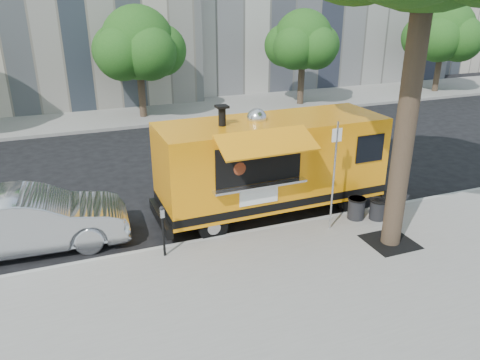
% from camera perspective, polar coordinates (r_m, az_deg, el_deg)
% --- Properties ---
extents(ground, '(120.00, 120.00, 0.00)m').
position_cam_1_polar(ground, '(13.79, 1.93, -4.66)').
color(ground, black).
rests_on(ground, ground).
extents(sidewalk, '(60.00, 6.00, 0.15)m').
position_cam_1_polar(sidewalk, '(10.71, 10.49, -13.23)').
color(sidewalk, gray).
rests_on(sidewalk, ground).
extents(curb, '(60.00, 0.14, 0.16)m').
position_cam_1_polar(curb, '(13.01, 3.53, -6.08)').
color(curb, '#999993').
rests_on(curb, ground).
extents(far_sidewalk, '(60.00, 5.00, 0.15)m').
position_cam_1_polar(far_sidewalk, '(26.03, -9.79, 8.11)').
color(far_sidewalk, gray).
rests_on(far_sidewalk, ground).
extents(tree_well, '(1.20, 1.20, 0.02)m').
position_cam_1_polar(tree_well, '(12.84, 17.81, -7.19)').
color(tree_well, black).
rests_on(tree_well, sidewalk).
extents(far_tree_b, '(3.60, 3.60, 5.50)m').
position_cam_1_polar(far_tree_b, '(24.45, -12.35, 16.00)').
color(far_tree_b, '#33261C').
rests_on(far_tree_b, far_sidewalk).
extents(far_tree_c, '(3.24, 3.24, 5.21)m').
position_cam_1_polar(far_tree_c, '(27.10, 7.70, 16.59)').
color(far_tree_c, '#33261C').
rests_on(far_tree_c, far_sidewalk).
extents(far_tree_d, '(3.78, 3.78, 5.64)m').
position_cam_1_polar(far_tree_d, '(33.17, 23.59, 16.31)').
color(far_tree_d, '#33261C').
rests_on(far_tree_d, far_sidewalk).
extents(sign_post, '(0.28, 0.06, 3.00)m').
position_cam_1_polar(sign_post, '(12.47, 11.41, 1.19)').
color(sign_post, silver).
rests_on(sign_post, sidewalk).
extents(parking_meter, '(0.11, 0.11, 1.33)m').
position_cam_1_polar(parking_meter, '(11.41, -9.38, -5.47)').
color(parking_meter, black).
rests_on(parking_meter, sidewalk).
extents(food_truck, '(6.88, 3.24, 3.38)m').
position_cam_1_polar(food_truck, '(13.51, 3.80, 2.04)').
color(food_truck, orange).
rests_on(food_truck, ground).
extents(sedan, '(4.92, 1.93, 1.60)m').
position_cam_1_polar(sedan, '(13.02, -24.29, -4.54)').
color(sedan, '#B3B5BB').
rests_on(sedan, ground).
extents(trash_bin_left, '(0.52, 0.52, 0.62)m').
position_cam_1_polar(trash_bin_left, '(13.71, 14.00, -3.29)').
color(trash_bin_left, black).
rests_on(trash_bin_left, sidewalk).
extents(trash_bin_right, '(0.49, 0.49, 0.59)m').
position_cam_1_polar(trash_bin_right, '(13.85, 16.45, -3.37)').
color(trash_bin_right, black).
rests_on(trash_bin_right, sidewalk).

